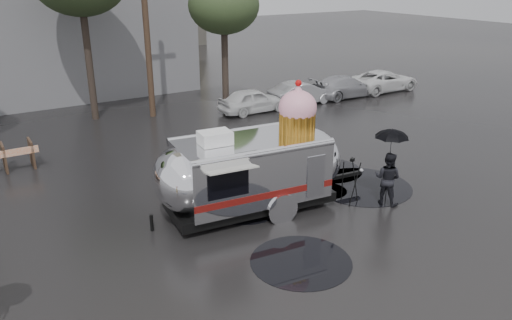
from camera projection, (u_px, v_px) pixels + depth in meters
ground at (268, 267)px, 11.93m from camera, size 120.00×120.00×0.00m
puddles at (280, 241)px, 13.04m from camera, size 13.75×9.67×0.01m
utility_pole at (146, 18)px, 22.62m from camera, size 1.60×0.28×9.00m
tree_right at (224, 6)px, 23.40m from camera, size 3.36×3.36×6.42m
parked_cars at (328, 87)px, 27.02m from camera, size 13.20×1.90×1.50m
airstream_trailer at (253, 167)px, 14.34m from camera, size 7.06×2.90×3.82m
person_right at (388, 178)px, 14.88m from camera, size 0.72×0.90×1.64m
umbrella_black at (391, 142)px, 14.47m from camera, size 1.22×1.22×2.38m
tripod at (351, 177)px, 14.94m from camera, size 0.59×0.57×1.45m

